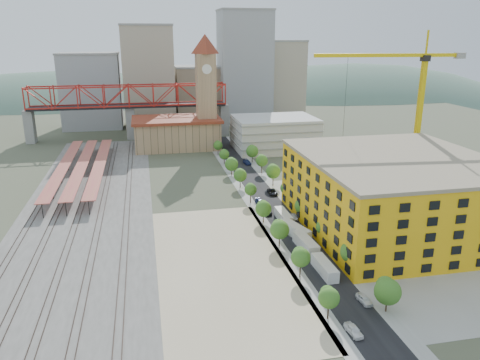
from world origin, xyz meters
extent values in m
plane|color=#474C38|center=(0.00, 0.00, 0.00)|extent=(400.00, 400.00, 0.00)
cube|color=#605E59|center=(-36.00, 17.50, 0.03)|extent=(36.00, 165.00, 0.06)
cube|color=tan|center=(-4.00, -31.50, 0.03)|extent=(28.00, 67.00, 0.06)
cube|color=black|center=(16.00, 15.00, 0.03)|extent=(12.00, 170.00, 0.06)
cube|color=gray|center=(10.50, 15.00, 0.02)|extent=(3.00, 170.00, 0.04)
cube|color=gray|center=(21.50, 15.00, 0.02)|extent=(3.00, 170.00, 0.04)
cube|color=gray|center=(45.00, -20.00, 0.03)|extent=(50.00, 90.00, 0.06)
cube|color=#382B23|center=(-50.72, 17.50, 0.15)|extent=(0.12, 160.00, 0.18)
cube|color=#382B23|center=(-49.28, 17.50, 0.15)|extent=(0.12, 160.00, 0.18)
cube|color=#382B23|center=(-44.72, 17.50, 0.15)|extent=(0.12, 160.00, 0.18)
cube|color=#382B23|center=(-43.28, 17.50, 0.15)|extent=(0.12, 160.00, 0.18)
cube|color=#382B23|center=(-38.72, 17.50, 0.15)|extent=(0.12, 160.00, 0.18)
cube|color=#382B23|center=(-37.28, 17.50, 0.15)|extent=(0.12, 160.00, 0.18)
cube|color=#382B23|center=(-32.72, 17.50, 0.15)|extent=(0.12, 160.00, 0.18)
cube|color=#382B23|center=(-31.28, 17.50, 0.15)|extent=(0.12, 160.00, 0.18)
cube|color=#382B23|center=(-25.72, 17.50, 0.15)|extent=(0.12, 160.00, 0.18)
cube|color=#382B23|center=(-24.28, 17.50, 0.15)|extent=(0.12, 160.00, 0.18)
cube|color=#B06544|center=(-47.00, 45.00, 4.00)|extent=(4.00, 80.00, 0.25)
cylinder|color=black|center=(-47.00, 45.00, 2.00)|extent=(0.24, 0.24, 4.00)
cube|color=#B06544|center=(-41.00, 45.00, 4.00)|extent=(4.00, 80.00, 0.25)
cylinder|color=black|center=(-41.00, 45.00, 2.00)|extent=(0.24, 0.24, 4.00)
cube|color=#B06544|center=(-35.00, 45.00, 4.00)|extent=(4.00, 80.00, 0.25)
cylinder|color=black|center=(-35.00, 45.00, 2.00)|extent=(0.24, 0.24, 4.00)
cube|color=tan|center=(-5.00, 82.00, 6.00)|extent=(36.00, 22.00, 12.00)
cube|color=maroon|center=(-5.00, 82.00, 12.50)|extent=(38.00, 24.00, 1.20)
cube|color=tan|center=(8.00, 80.00, 20.00)|extent=(8.00, 8.00, 40.00)
pyramid|color=maroon|center=(8.00, 80.00, 48.00)|extent=(12.00, 12.00, 8.00)
cylinder|color=white|center=(8.00, 75.90, 34.00)|extent=(4.00, 0.30, 4.00)
cube|color=silver|center=(36.00, 70.00, 7.00)|extent=(34.00, 26.00, 14.00)
cube|color=gray|center=(-70.00, 105.00, 7.50)|extent=(4.00, 6.00, 15.00)
cube|color=gray|center=(20.00, 105.00, 7.50)|extent=(4.00, 6.00, 15.00)
cube|color=gray|center=(-25.00, 105.00, 7.50)|extent=(4.00, 6.00, 15.00)
cube|color=black|center=(-25.00, 105.00, 15.50)|extent=(90.00, 9.00, 1.00)
cube|color=yellow|center=(42.00, -20.00, 9.00)|extent=(44.00, 50.00, 18.00)
cube|color=gray|center=(42.00, -20.00, 18.40)|extent=(44.60, 50.60, 0.80)
cube|color=#9EA0A3|center=(-45.00, 140.00, 19.00)|extent=(30.00, 25.00, 38.00)
cube|color=#B2A58C|center=(-15.00, 135.00, 26.00)|extent=(26.00, 22.00, 52.00)
cube|color=gray|center=(12.00, 150.00, 15.00)|extent=(24.00, 24.00, 30.00)
cube|color=#9EA0A3|center=(38.00, 140.00, 30.00)|extent=(28.00, 22.00, 60.00)
cube|color=#B2A58C|center=(62.00, 145.00, 22.00)|extent=(22.00, 20.00, 44.00)
cube|color=brown|center=(-2.00, 160.00, 13.00)|extent=(20.00, 20.00, 26.00)
ellipsoid|color=#4C6B59|center=(-80.00, 260.00, -68.00)|extent=(396.00, 216.00, 180.00)
ellipsoid|color=#4C6B59|center=(40.00, 260.00, -92.00)|extent=(484.00, 264.00, 220.00)
ellipsoid|color=#4C6B59|center=(160.00, 260.00, -70.00)|extent=(418.00, 228.00, 190.00)
cube|color=gold|center=(63.96, 7.57, 19.98)|extent=(1.42, 1.42, 39.95)
cube|color=black|center=(63.96, 7.57, 40.84)|extent=(2.22, 2.22, 1.78)
cube|color=gold|center=(47.17, 9.22, 41.73)|extent=(33.68, 4.35, 1.07)
cube|color=gold|center=(69.26, 7.05, 41.73)|extent=(10.71, 2.10, 1.07)
cube|color=gray|center=(74.56, 6.53, 41.55)|extent=(2.87, 2.47, 1.78)
cube|color=gold|center=(63.96, 7.57, 45.28)|extent=(0.44, 0.44, 7.10)
cube|color=silver|center=(16.00, -39.45, 1.29)|extent=(2.64, 9.45, 2.57)
cube|color=silver|center=(16.00, -27.85, 1.38)|extent=(3.20, 10.21, 2.76)
cube|color=silver|center=(16.00, -19.93, 1.39)|extent=(5.53, 10.51, 2.78)
cube|color=silver|center=(16.00, -9.99, 1.28)|extent=(2.51, 9.34, 2.55)
imported|color=white|center=(13.00, -60.00, 0.73)|extent=(2.20, 4.48, 1.47)
imported|color=#A0A0A5|center=(13.00, -18.14, 0.71)|extent=(1.67, 4.35, 1.42)
imported|color=black|center=(13.00, -4.32, 0.65)|extent=(2.21, 4.70, 1.30)
imported|color=navy|center=(13.00, 3.42, 0.70)|extent=(2.40, 5.00, 1.40)
imported|color=white|center=(19.00, -51.57, 0.71)|extent=(2.05, 4.30, 1.42)
imported|color=#A4A4A9|center=(19.00, -9.50, 0.66)|extent=(1.49, 4.01, 1.31)
imported|color=black|center=(19.00, 11.64, 0.75)|extent=(2.75, 5.51, 1.50)
imported|color=navy|center=(19.00, 48.16, 0.79)|extent=(2.76, 5.66, 1.59)
camera|label=1|loc=(-18.78, -121.03, 47.14)|focal=35.00mm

